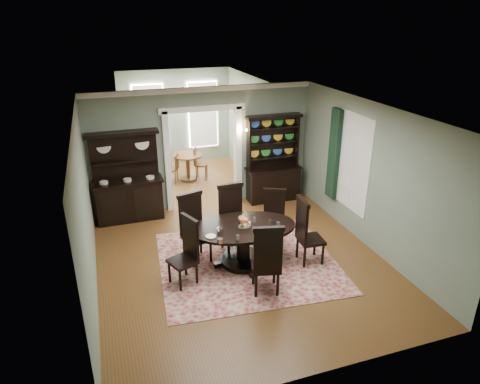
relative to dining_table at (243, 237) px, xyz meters
The scene contains 19 objects.
room 1.01m from the dining_table, 137.32° to the left, with size 5.51×6.01×3.01m.
parlor 5.60m from the dining_table, 90.29° to the left, with size 3.51×3.50×3.01m.
doorway_trim 3.16m from the dining_table, 90.54° to the left, with size 2.08×0.25×2.57m.
right_window 3.00m from the dining_table, 18.89° to the left, with size 0.15×1.47×2.12m.
wall_sconce 3.26m from the dining_table, 71.95° to the left, with size 0.27×0.21×0.21m.
rug 0.57m from the dining_table, ahead, with size 3.42×3.11×0.01m, color maroon.
dining_table is the anchor object (origin of this frame).
centerpiece 0.32m from the dining_table, 107.43° to the right, with size 1.47×0.94×0.24m.
chair_far_left 1.01m from the dining_table, 150.41° to the left, with size 0.63×0.62×1.39m.
chair_far_mid 0.64m from the dining_table, 92.56° to the left, with size 0.55×0.52×1.42m.
chair_far_right 1.00m from the dining_table, 30.48° to the left, with size 0.59×0.58×1.24m.
chair_end_left 1.20m from the dining_table, 166.77° to the right, with size 0.60×0.61×1.29m.
chair_end_right 1.22m from the dining_table, 17.70° to the right, with size 0.51×0.54×1.37m.
chair_near 1.12m from the dining_table, 87.39° to the right, with size 0.61×0.59×1.38m.
sideboard 3.35m from the dining_table, 125.09° to the left, with size 1.62×0.58×2.13m.
welsh_dresser 3.26m from the dining_table, 57.33° to the left, with size 1.44×0.54×2.25m.
parlor_table 4.79m from the dining_table, 90.77° to the left, with size 0.85×0.85×0.78m.
parlor_chair_left 4.73m from the dining_table, 96.08° to the left, with size 0.42×0.41×0.87m.
parlor_chair_right 4.82m from the dining_table, 86.76° to the left, with size 0.44×0.44×0.94m.
Camera 1 is at (-2.35, -6.88, 4.59)m, focal length 32.00 mm.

